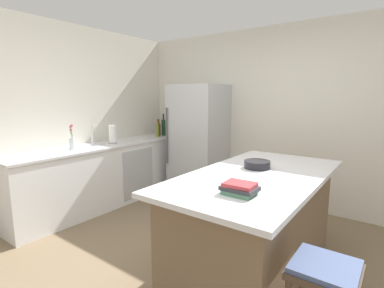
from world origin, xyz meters
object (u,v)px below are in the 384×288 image
at_px(bar_stool, 324,285).
at_px(hot_sauce_bottle, 165,130).
at_px(wine_bottle, 164,127).
at_px(olive_oil_bottle, 158,130).
at_px(syrup_bottle, 159,129).
at_px(paper_towel_roll, 113,134).
at_px(kitchen_island, 256,223).
at_px(cookbook_stack, 240,189).
at_px(mixing_bowl, 257,164).
at_px(refrigerator, 199,141).
at_px(sink_faucet, 92,134).
at_px(flower_vase, 72,141).

xyz_separation_m(bar_stool, hot_sauce_bottle, (-3.24, 2.31, 0.43)).
relative_size(wine_bottle, olive_oil_bottle, 1.30).
bearing_deg(syrup_bottle, paper_towel_roll, -90.02).
bearing_deg(hot_sauce_bottle, wine_bottle, -56.82).
xyz_separation_m(kitchen_island, syrup_bottle, (-2.50, 1.42, 0.55)).
relative_size(cookbook_stack, mixing_bowl, 0.99).
relative_size(wine_bottle, mixing_bowl, 1.59).
height_order(hot_sauce_bottle, olive_oil_bottle, olive_oil_bottle).
bearing_deg(refrigerator, sink_faucet, -123.92).
bearing_deg(wine_bottle, olive_oil_bottle, -81.49).
xyz_separation_m(flower_vase, paper_towel_roll, (0.03, 0.64, 0.02)).
height_order(sink_faucet, paper_towel_roll, paper_towel_roll).
relative_size(sink_faucet, paper_towel_roll, 0.96).
distance_m(hot_sauce_bottle, olive_oil_bottle, 0.32).
height_order(paper_towel_roll, hot_sauce_bottle, paper_towel_roll).
bearing_deg(cookbook_stack, bar_stool, -10.78).
distance_m(refrigerator, bar_stool, 3.22).
height_order(sink_faucet, mixing_bowl, sink_faucet).
height_order(bar_stool, wine_bottle, wine_bottle).
relative_size(sink_faucet, hot_sauce_bottle, 1.53).
bearing_deg(paper_towel_roll, kitchen_island, -9.52).
height_order(paper_towel_roll, olive_oil_bottle, paper_towel_roll).
bearing_deg(hot_sauce_bottle, syrup_bottle, -81.89).
relative_size(sink_faucet, mixing_bowl, 1.23).
bearing_deg(cookbook_stack, refrigerator, 131.07).
height_order(refrigerator, mixing_bowl, refrigerator).
bearing_deg(refrigerator, cookbook_stack, -48.93).
height_order(refrigerator, wine_bottle, refrigerator).
bearing_deg(hot_sauce_bottle, bar_stool, -35.46).
bearing_deg(refrigerator, syrup_bottle, -177.25).
height_order(flower_vase, wine_bottle, wine_bottle).
xyz_separation_m(paper_towel_roll, syrup_bottle, (0.00, 1.00, -0.02)).
height_order(hot_sauce_bottle, syrup_bottle, syrup_bottle).
relative_size(refrigerator, hot_sauce_bottle, 9.07).
distance_m(kitchen_island, sink_faucet, 2.64).
distance_m(paper_towel_roll, hot_sauce_bottle, 1.20).
relative_size(kitchen_island, wine_bottle, 5.13).
bearing_deg(cookbook_stack, wine_bottle, 140.97).
height_order(bar_stool, sink_faucet, sink_faucet).
height_order(kitchen_island, olive_oil_bottle, olive_oil_bottle).
height_order(paper_towel_roll, cookbook_stack, paper_towel_roll).
bearing_deg(olive_oil_bottle, flower_vase, -93.70).
bearing_deg(wine_bottle, syrup_bottle, -115.39).
bearing_deg(refrigerator, wine_bottle, 176.62).
bearing_deg(hot_sauce_bottle, paper_towel_roll, -88.71).
xyz_separation_m(bar_stool, syrup_bottle, (-3.21, 2.11, 0.47)).
bearing_deg(paper_towel_roll, cookbook_stack, -20.82).
height_order(olive_oil_bottle, cookbook_stack, olive_oil_bottle).
distance_m(kitchen_island, mixing_bowl, 0.53).
distance_m(hot_sauce_bottle, wine_bottle, 0.14).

